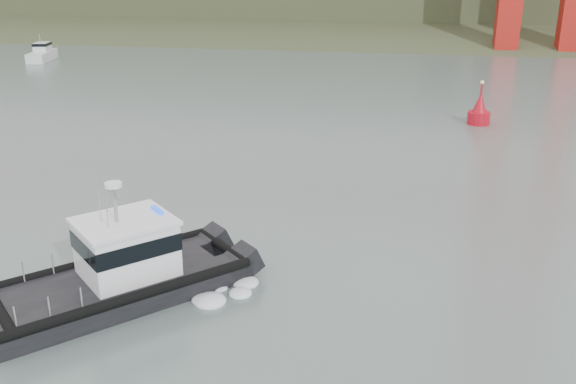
{
  "coord_description": "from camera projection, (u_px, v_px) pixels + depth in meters",
  "views": [
    {
      "loc": [
        5.43,
        -16.27,
        12.05
      ],
      "look_at": [
        0.61,
        9.56,
        2.4
      ],
      "focal_mm": 40.0,
      "sensor_mm": 36.0,
      "label": 1
    }
  ],
  "objects": [
    {
      "name": "nav_buoy",
      "position": [
        479.0,
        112.0,
        48.87
      ],
      "size": [
        1.7,
        1.7,
        3.54
      ],
      "color": "#AF0C19",
      "rests_on": "ground"
    },
    {
      "name": "motorboat",
      "position": [
        42.0,
        53.0,
        79.26
      ],
      "size": [
        3.3,
        6.4,
        3.36
      ],
      "rotation": [
        0.0,
        0.0,
        0.22
      ],
      "color": "silver",
      "rests_on": "ground"
    },
    {
      "name": "patrol_boat",
      "position": [
        121.0,
        269.0,
        23.78
      ],
      "size": [
        9.27,
        9.46,
        4.72
      ],
      "rotation": [
        0.0,
        0.0,
        -0.76
      ],
      "color": "black",
      "rests_on": "ground"
    },
    {
      "name": "ground",
      "position": [
        213.0,
        366.0,
        20.1
      ],
      "size": [
        400.0,
        400.0,
        0.0
      ],
      "primitive_type": "plane",
      "color": "#505F5A",
      "rests_on": "ground"
    }
  ]
}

